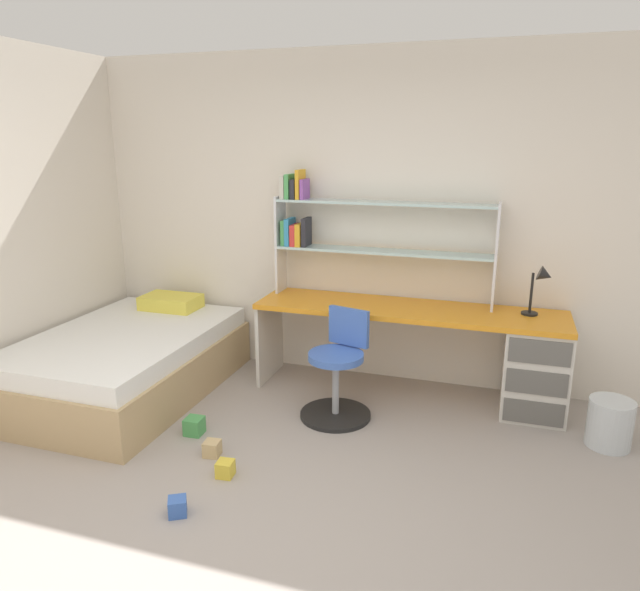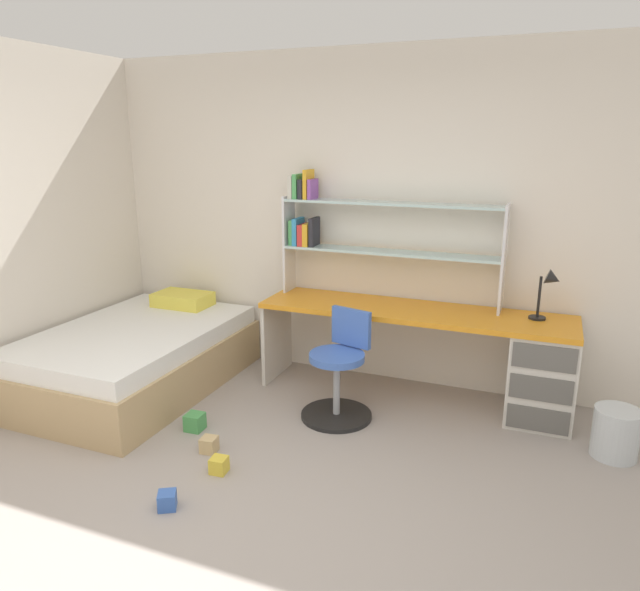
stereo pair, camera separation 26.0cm
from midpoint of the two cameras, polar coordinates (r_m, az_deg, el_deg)
ground_plane at (r=3.16m, az=-5.99°, el=-24.02°), size 5.81×5.82×0.02m
room_shell at (r=4.18m, az=-13.58°, el=5.92°), size 5.81×5.82×2.67m
desk at (r=4.51m, az=18.69°, el=-5.81°), size 2.37×0.59×0.72m
bookshelf_hutch at (r=4.65m, az=5.35°, el=6.72°), size 1.76×0.22×1.02m
desk_lamp at (r=4.41m, az=23.26°, el=0.78°), size 0.20×0.17×0.38m
swivel_chair at (r=4.25m, az=3.67°, el=-7.99°), size 0.52×0.52×0.79m
bed_platform at (r=4.95m, az=-16.24°, el=-5.85°), size 1.28×1.89×0.63m
waste_bin at (r=4.30m, az=28.72°, el=-11.82°), size 0.29×0.29×0.32m
toy_block_yellow_0 at (r=3.72m, az=-7.89°, el=-16.25°), size 0.11×0.11×0.10m
toy_block_natural_1 at (r=3.94m, az=-8.98°, el=-14.34°), size 0.11×0.11×0.10m
toy_block_blue_2 at (r=3.46m, az=-12.65°, el=-19.15°), size 0.13×0.13×0.10m
toy_block_green_3 at (r=4.22m, az=-10.48°, el=-12.18°), size 0.13×0.13×0.12m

